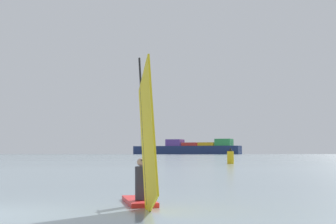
{
  "coord_description": "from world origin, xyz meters",
  "views": [
    {
      "loc": [
        2.32,
        -11.69,
        1.4
      ],
      "look_at": [
        5.39,
        6.37,
        2.99
      ],
      "focal_mm": 51.12,
      "sensor_mm": 36.0,
      "label": 1
    }
  ],
  "objects": [
    {
      "name": "windsurfer",
      "position": [
        3.83,
        1.05,
        1.1
      ],
      "size": [
        0.79,
        4.41,
        4.43
      ],
      "rotation": [
        0.0,
        0.0,
        1.59
      ],
      "color": "red",
      "rests_on": "ground_plane"
    },
    {
      "name": "cargo_ship",
      "position": [
        153.91,
        720.84,
        10.36
      ],
      "size": [
        159.0,
        111.17,
        39.81
      ],
      "rotation": [
        0.0,
        0.0,
        5.73
      ],
      "color": "navy",
      "rests_on": "ground_plane"
    },
    {
      "name": "distant_headland",
      "position": [
        314.59,
        1533.11,
        11.44
      ],
      "size": [
        1353.24,
        431.35,
        22.88
      ],
      "primitive_type": "cube",
      "rotation": [
        0.0,
        0.0,
        -0.02
      ],
      "color": "#60665B",
      "rests_on": "ground_plane"
    },
    {
      "name": "channel_buoy",
      "position": [
        21.41,
        50.39,
        0.98
      ],
      "size": [
        0.9,
        0.9,
        2.18
      ],
      "color": "yellow",
      "rests_on": "ground_plane"
    }
  ]
}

